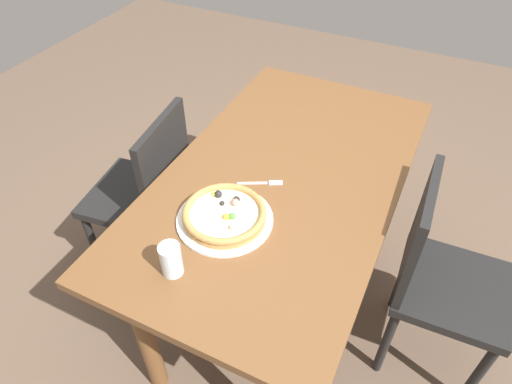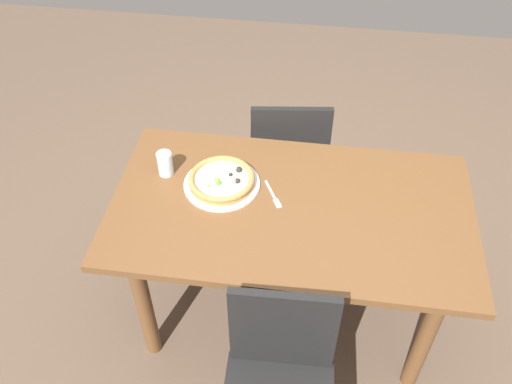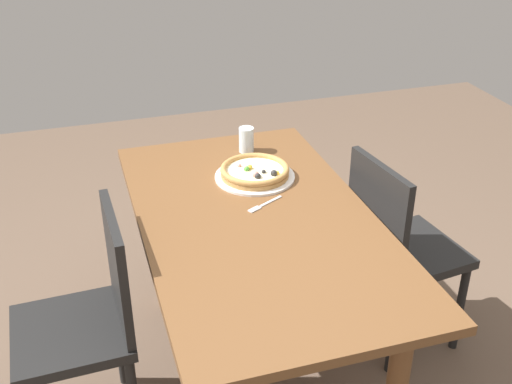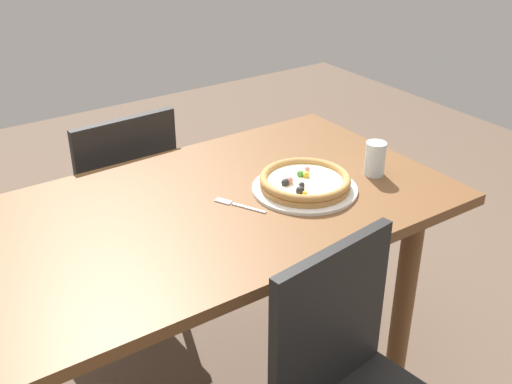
{
  "view_description": "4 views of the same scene",
  "coord_description": "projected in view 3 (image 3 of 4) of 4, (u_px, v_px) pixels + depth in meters",
  "views": [
    {
      "loc": [
        1.18,
        0.46,
        1.86
      ],
      "look_at": [
        0.15,
        -0.04,
        0.8
      ],
      "focal_mm": 31.61,
      "sensor_mm": 36.0,
      "label": 1
    },
    {
      "loc": [
        -0.07,
        1.53,
        2.37
      ],
      "look_at": [
        0.15,
        -0.04,
        0.8
      ],
      "focal_mm": 38.52,
      "sensor_mm": 36.0,
      "label": 2
    },
    {
      "loc": [
        -1.84,
        0.58,
        1.94
      ],
      "look_at": [
        0.15,
        -0.04,
        0.8
      ],
      "focal_mm": 44.35,
      "sensor_mm": 36.0,
      "label": 3
    },
    {
      "loc": [
        -0.76,
        -1.38,
        1.65
      ],
      "look_at": [
        0.15,
        -0.04,
        0.8
      ],
      "focal_mm": 43.62,
      "sensor_mm": 36.0,
      "label": 4
    }
  ],
  "objects": [
    {
      "name": "chair_far",
      "position": [
        89.0,
        319.0,
        2.2
      ],
      "size": [
        0.41,
        0.41,
        0.89
      ],
      "rotation": [
        0.0,
        0.0,
        0.04
      ],
      "color": "black",
      "rests_on": "ground"
    },
    {
      "name": "chair_near",
      "position": [
        397.0,
        246.0,
        2.61
      ],
      "size": [
        0.45,
        0.45,
        0.89
      ],
      "rotation": [
        0.0,
        0.0,
        3.27
      ],
      "color": "black",
      "rests_on": "ground"
    },
    {
      "name": "fork",
      "position": [
        263.0,
        205.0,
        2.33
      ],
      "size": [
        0.09,
        0.15,
        0.0
      ],
      "rotation": [
        0.0,
        0.0,
        2.05
      ],
      "color": "silver",
      "rests_on": "dining_table"
    },
    {
      "name": "plate",
      "position": [
        255.0,
        177.0,
        2.52
      ],
      "size": [
        0.32,
        0.32,
        0.01
      ],
      "primitive_type": "cylinder",
      "color": "white",
      "rests_on": "dining_table"
    },
    {
      "name": "dining_table",
      "position": [
        257.0,
        246.0,
        2.31
      ],
      "size": [
        1.47,
        0.82,
        0.78
      ],
      "color": "brown",
      "rests_on": "ground"
    },
    {
      "name": "ground_plane",
      "position": [
        257.0,
        378.0,
        2.63
      ],
      "size": [
        6.0,
        6.0,
        0.0
      ],
      "primitive_type": "plane",
      "color": "brown"
    },
    {
      "name": "pizza",
      "position": [
        255.0,
        171.0,
        2.51
      ],
      "size": [
        0.28,
        0.28,
        0.05
      ],
      "color": "#B78447",
      "rests_on": "plate"
    },
    {
      "name": "drinking_glass",
      "position": [
        246.0,
        140.0,
        2.72
      ],
      "size": [
        0.06,
        0.06,
        0.11
      ],
      "primitive_type": "cylinder",
      "color": "silver",
      "rests_on": "dining_table"
    }
  ]
}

